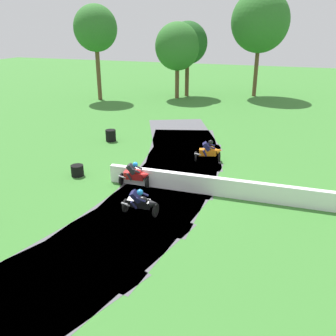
% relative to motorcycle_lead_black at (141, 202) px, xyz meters
% --- Properties ---
extents(ground_plane, '(120.00, 120.00, 0.00)m').
position_rel_motorcycle_lead_black_xyz_m(ground_plane, '(0.04, 2.99, -0.63)').
color(ground_plane, '#38752D').
extents(track_asphalt, '(8.50, 28.84, 0.01)m').
position_rel_motorcycle_lead_black_xyz_m(track_asphalt, '(-0.84, 2.97, -0.62)').
color(track_asphalt, '#515156').
rests_on(track_asphalt, ground).
extents(safety_barrier, '(16.78, 0.65, 0.90)m').
position_rel_motorcycle_lead_black_xyz_m(safety_barrier, '(5.48, 3.10, -0.18)').
color(safety_barrier, white).
rests_on(safety_barrier, ground).
extents(motorcycle_lead_black, '(1.68, 0.87, 1.42)m').
position_rel_motorcycle_lead_black_xyz_m(motorcycle_lead_black, '(0.00, 0.00, 0.00)').
color(motorcycle_lead_black, black).
rests_on(motorcycle_lead_black, ground).
extents(motorcycle_chase_red, '(1.68, 0.80, 1.43)m').
position_rel_motorcycle_lead_black_xyz_m(motorcycle_chase_red, '(-1.44, 2.65, 0.03)').
color(motorcycle_chase_red, black).
rests_on(motorcycle_chase_red, ground).
extents(motorcycle_trailing_orange, '(1.71, 1.07, 1.42)m').
position_rel_motorcycle_lead_black_xyz_m(motorcycle_trailing_orange, '(1.24, 7.36, 0.03)').
color(motorcycle_trailing_orange, black).
rests_on(motorcycle_trailing_orange, ground).
extents(tire_stack_mid_a, '(0.67, 0.67, 0.60)m').
position_rel_motorcycle_lead_black_xyz_m(tire_stack_mid_a, '(-4.99, 2.92, -0.33)').
color(tire_stack_mid_a, black).
rests_on(tire_stack_mid_a, ground).
extents(tire_stack_mid_b, '(0.71, 0.71, 0.80)m').
position_rel_motorcycle_lead_black_xyz_m(tire_stack_mid_b, '(-6.21, 9.14, -0.23)').
color(tire_stack_mid_b, black).
rests_on(tire_stack_mid_b, ground).
extents(tree_far_left, '(4.42, 4.42, 9.58)m').
position_rel_motorcycle_lead_black_xyz_m(tree_far_left, '(-14.38, 22.30, 6.58)').
color(tree_far_left, brown).
rests_on(tree_far_left, ground).
extents(tree_far_right, '(4.72, 4.72, 7.93)m').
position_rel_motorcycle_lead_black_xyz_m(tree_far_right, '(-6.76, 25.89, 4.80)').
color(tree_far_right, brown).
rests_on(tree_far_right, ground).
extents(tree_mid_rise, '(6.15, 6.15, 11.14)m').
position_rel_motorcycle_lead_black_xyz_m(tree_mid_rise, '(1.19, 29.85, 7.26)').
color(tree_mid_rise, brown).
rests_on(tree_mid_rise, ground).
extents(tree_behind_barrier, '(4.29, 4.29, 8.00)m').
position_rel_motorcycle_lead_black_xyz_m(tree_behind_barrier, '(-6.07, 27.37, 5.08)').
color(tree_behind_barrier, brown).
rests_on(tree_behind_barrier, ground).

